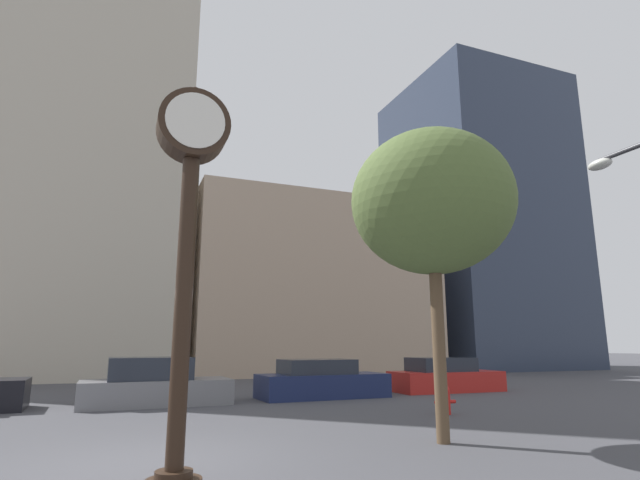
% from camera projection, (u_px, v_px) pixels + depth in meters
% --- Properties ---
extents(ground_plane, '(200.00, 200.00, 0.00)m').
position_uv_depth(ground_plane, '(148.00, 464.00, 7.42)').
color(ground_plane, '#424247').
extents(building_tall_tower, '(13.88, 12.00, 29.05)m').
position_uv_depth(building_tall_tower, '(66.00, 132.00, 30.60)').
color(building_tall_tower, '#BCB29E').
rests_on(building_tall_tower, ground_plane).
extents(building_storefront_row, '(15.30, 12.00, 10.83)m').
position_uv_depth(building_storefront_row, '(300.00, 290.00, 34.26)').
color(building_storefront_row, tan).
rests_on(building_storefront_row, ground_plane).
extents(building_glass_modern, '(11.63, 12.00, 23.10)m').
position_uv_depth(building_glass_modern, '(478.00, 224.00, 41.16)').
color(building_glass_modern, '#2D384C').
rests_on(building_glass_modern, ground_plane).
extents(street_clock, '(0.99, 0.69, 5.37)m').
position_uv_depth(street_clock, '(189.00, 209.00, 6.81)').
color(street_clock, black).
rests_on(street_clock, ground_plane).
extents(car_grey, '(4.29, 1.95, 1.37)m').
position_uv_depth(car_grey, '(155.00, 385.00, 14.74)').
color(car_grey, slate).
rests_on(car_grey, ground_plane).
extents(car_navy, '(4.38, 1.89, 1.26)m').
position_uv_depth(car_navy, '(321.00, 381.00, 16.76)').
color(car_navy, '#19234C').
rests_on(car_navy, ground_plane).
extents(car_red, '(4.25, 1.82, 1.26)m').
position_uv_depth(car_red, '(445.00, 377.00, 19.07)').
color(car_red, red).
rests_on(car_red, ground_plane).
extents(fire_hydrant_near, '(0.60, 0.26, 0.72)m').
position_uv_depth(fire_hydrant_near, '(445.00, 399.00, 12.75)').
color(fire_hydrant_near, red).
rests_on(fire_hydrant_near, ground_plane).
extents(bare_tree, '(3.19, 3.19, 5.94)m').
position_uv_depth(bare_tree, '(432.00, 203.00, 9.85)').
color(bare_tree, brown).
rests_on(bare_tree, ground_plane).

